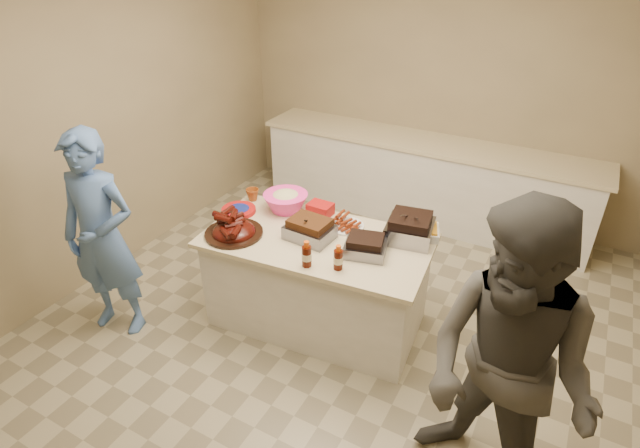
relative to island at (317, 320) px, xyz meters
The scene contains 19 objects.
room 0.18m from the island, 36.35° to the right, with size 4.50×5.00×2.70m, color #988763, non-canonical shape.
back_counter 2.15m from the island, 86.05° to the left, with size 3.60×0.64×0.90m, color silver, non-canonical shape.
island is the anchor object (origin of this frame).
rib_platter 1.02m from the island, 156.71° to the right, with size 0.44×0.44×0.18m, color #400C06, non-canonical shape.
pulled_pork_tray 0.80m from the island, 158.49° to the right, with size 0.34×0.26×0.10m, color #47230F.
brisket_tray 0.90m from the island, ahead, with size 0.29×0.24×0.09m, color black.
roasting_pan 1.06m from the island, 28.34° to the left, with size 0.34×0.34×0.13m, color gray.
coleslaw_bowl 0.95m from the island, 148.78° to the left, with size 0.37×0.37×0.25m, color #FF349A, non-canonical shape.
sausage_plate 0.85m from the island, 66.38° to the left, with size 0.29×0.29×0.05m, color silver.
mac_cheese_dish 1.11m from the island, 32.69° to the left, with size 0.31×0.23×0.08m, color #FDAF21.
bbq_bottle_a 0.88m from the island, 72.02° to the right, with size 0.07×0.07×0.20m, color #3A0D03.
bbq_bottle_b 0.90m from the island, 40.55° to the right, with size 0.06×0.06×0.19m, color #3A0D03.
mustard_bottle 0.82m from the island, 162.73° to the left, with size 0.05×0.05×0.13m, color yellow.
sauce_bowl 0.82m from the island, 80.14° to the left, with size 0.14×0.04×0.14m, color silver.
plate_stack_large 1.10m from the island, behind, with size 0.28×0.28×0.03m, color #A1100F.
plate_stack_small 1.10m from the island, behind, with size 0.17×0.17×0.02m, color #A1100F.
plastic_cup 1.15m from the island, 160.30° to the left, with size 0.11×0.10×0.11m, color brown.
basket_stack 0.88m from the island, 114.60° to the left, with size 0.19×0.14×0.10m, color #A1100F.
guest_blue 1.60m from the island, 150.34° to the right, with size 0.60×1.66×0.40m, color #4C71B1.
Camera 1 is at (1.39, -2.66, 2.79)m, focal length 28.00 mm.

